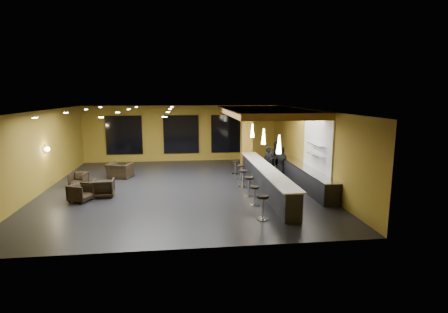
{
  "coord_description": "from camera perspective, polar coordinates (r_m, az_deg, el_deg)",
  "views": [
    {
      "loc": [
        0.06,
        -15.57,
        4.21
      ],
      "look_at": [
        2.0,
        0.5,
        1.3
      ],
      "focal_mm": 28.0,
      "sensor_mm": 36.0,
      "label": 1
    }
  ],
  "objects": [
    {
      "name": "window_center",
      "position": [
        22.15,
        -7.01,
        3.61
      ],
      "size": [
        2.2,
        0.06,
        2.4
      ],
      "primitive_type": "cube",
      "color": "black",
      "rests_on": "wall_back"
    },
    {
      "name": "column",
      "position": [
        19.65,
        3.7,
        2.98
      ],
      "size": [
        0.6,
        0.6,
        3.5
      ],
      "primitive_type": "cube",
      "color": "#A67A25",
      "rests_on": "floor"
    },
    {
      "name": "wall_front",
      "position": [
        9.34,
        -7.04,
        -5.14
      ],
      "size": [
        12.0,
        0.1,
        3.5
      ],
      "primitive_type": "cube",
      "color": "olive",
      "rests_on": "floor"
    },
    {
      "name": "armchair_d",
      "position": [
        18.51,
        -16.62,
        -2.2
      ],
      "size": [
        1.42,
        1.33,
        0.75
      ],
      "primitive_type": "imported",
      "rotation": [
        0.0,
        0.0,
        2.81
      ],
      "color": "black",
      "rests_on": "floor"
    },
    {
      "name": "wall_left",
      "position": [
        16.9,
        -27.99,
        0.63
      ],
      "size": [
        0.1,
        13.0,
        3.5
      ],
      "primitive_type": "cube",
      "color": "olive",
      "rests_on": "floor"
    },
    {
      "name": "bar_stool_2",
      "position": [
        14.52,
        4.09,
        -4.5
      ],
      "size": [
        0.42,
        0.42,
        0.83
      ],
      "rotation": [
        0.0,
        0.0,
        0.43
      ],
      "color": "silver",
      "rests_on": "floor"
    },
    {
      "name": "pendant_0",
      "position": [
        13.2,
        8.97,
        1.97
      ],
      "size": [
        0.2,
        0.2,
        0.7
      ],
      "primitive_type": "cone",
      "color": "white",
      "rests_on": "wood_soffit"
    },
    {
      "name": "prep_top",
      "position": [
        16.41,
        13.19,
        -1.77
      ],
      "size": [
        0.72,
        6.0,
        0.03
      ],
      "primitive_type": "cube",
      "color": "silver",
      "rests_on": "prep_counter"
    },
    {
      "name": "tile_backsplash",
      "position": [
        15.87,
        15.02,
        1.84
      ],
      "size": [
        0.06,
        3.2,
        2.4
      ],
      "primitive_type": "cube",
      "color": "white",
      "rests_on": "wall_right"
    },
    {
      "name": "armchair_a",
      "position": [
        15.01,
        -22.37,
        -5.48
      ],
      "size": [
        1.01,
        0.99,
        0.7
      ],
      "primitive_type": "imported",
      "rotation": [
        0.0,
        0.0,
        1.17
      ],
      "color": "black",
      "rests_on": "floor"
    },
    {
      "name": "window_right",
      "position": [
        22.34,
        0.72,
        3.74
      ],
      "size": [
        2.2,
        0.06,
        2.4
      ],
      "primitive_type": "cube",
      "color": "black",
      "rests_on": "wall_back"
    },
    {
      "name": "wall_right",
      "position": [
        16.86,
        14.01,
        1.5
      ],
      "size": [
        0.1,
        13.0,
        3.5
      ],
      "primitive_type": "cube",
      "color": "olive",
      "rests_on": "floor"
    },
    {
      "name": "wall_back",
      "position": [
        22.25,
        -7.01,
        3.77
      ],
      "size": [
        12.0,
        0.1,
        3.5
      ],
      "primitive_type": "cube",
      "color": "olive",
      "rests_on": "floor"
    },
    {
      "name": "staff_b",
      "position": [
        18.79,
        8.65,
        -0.18
      ],
      "size": [
        0.87,
        0.69,
        1.73
      ],
      "primitive_type": "imported",
      "rotation": [
        0.0,
        0.0,
        0.04
      ],
      "color": "black",
      "rests_on": "floor"
    },
    {
      "name": "armchair_b",
      "position": [
        15.34,
        -19.04,
        -4.85
      ],
      "size": [
        0.86,
        0.88,
        0.75
      ],
      "primitive_type": "imported",
      "rotation": [
        0.0,
        0.0,
        3.22
      ],
      "color": "black",
      "rests_on": "floor"
    },
    {
      "name": "bar_stool_4",
      "position": [
        17.19,
        2.74,
        -2.31
      ],
      "size": [
        0.39,
        0.39,
        0.77
      ],
      "rotation": [
        0.0,
        0.0,
        -0.43
      ],
      "color": "silver",
      "rests_on": "floor"
    },
    {
      "name": "wall_sconce",
      "position": [
        17.3,
        -26.9,
        1.08
      ],
      "size": [
        0.22,
        0.22,
        0.22
      ],
      "primitive_type": "sphere",
      "color": "#FFE5B2",
      "rests_on": "wall_left"
    },
    {
      "name": "prep_counter",
      "position": [
        16.51,
        13.13,
        -3.32
      ],
      "size": [
        0.7,
        6.0,
        0.86
      ],
      "primitive_type": "cube",
      "color": "black",
      "rests_on": "floor"
    },
    {
      "name": "bar_stool_3",
      "position": [
        15.91,
        3.12,
        -3.27
      ],
      "size": [
        0.4,
        0.4,
        0.8
      ],
      "rotation": [
        0.0,
        0.0,
        0.36
      ],
      "color": "silver",
      "rests_on": "floor"
    },
    {
      "name": "bar_counter",
      "position": [
        15.45,
        6.77,
        -3.77
      ],
      "size": [
        0.6,
        8.0,
        1.0
      ],
      "primitive_type": "cube",
      "color": "black",
      "rests_on": "floor"
    },
    {
      "name": "wall_shelf_lower",
      "position": [
        15.69,
        14.75,
        0.28
      ],
      "size": [
        0.3,
        1.5,
        0.03
      ],
      "primitive_type": "cube",
      "color": "silver",
      "rests_on": "wall_right"
    },
    {
      "name": "ceiling",
      "position": [
        15.58,
        -7.17,
        7.69
      ],
      "size": [
        12.0,
        13.0,
        0.1
      ],
      "primitive_type": "cube",
      "color": "black"
    },
    {
      "name": "staff_c",
      "position": [
        18.44,
        9.24,
        -0.68
      ],
      "size": [
        0.81,
        0.58,
        1.55
      ],
      "primitive_type": "imported",
      "rotation": [
        0.0,
        0.0,
        -0.13
      ],
      "color": "black",
      "rests_on": "floor"
    },
    {
      "name": "bar_stool_1",
      "position": [
        13.45,
        5.0,
        -5.96
      ],
      "size": [
        0.38,
        0.38,
        0.74
      ],
      "rotation": [
        0.0,
        0.0,
        0.11
      ],
      "color": "silver",
      "rests_on": "floor"
    },
    {
      "name": "window_left",
      "position": [
        22.43,
        -16.0,
        3.37
      ],
      "size": [
        2.2,
        0.06,
        2.4
      ],
      "primitive_type": "cube",
      "color": "black",
      "rests_on": "wall_back"
    },
    {
      "name": "bar_top",
      "position": [
        15.33,
        6.81,
        -1.86
      ],
      "size": [
        0.78,
        8.1,
        0.05
      ],
      "primitive_type": "cube",
      "color": "beige",
      "rests_on": "bar_counter"
    },
    {
      "name": "bar_stool_0",
      "position": [
        11.96,
        6.32,
        -7.73
      ],
      "size": [
        0.43,
        0.43,
        0.85
      ],
      "rotation": [
        0.0,
        0.0,
        -0.01
      ],
      "color": "silver",
      "rests_on": "floor"
    },
    {
      "name": "pendant_2",
      "position": [
        18.02,
        4.65,
        4.24
      ],
      "size": [
        0.2,
        0.2,
        0.7
      ],
      "primitive_type": "cone",
      "color": "white",
      "rests_on": "wood_soffit"
    },
    {
      "name": "armchair_c",
      "position": [
        17.44,
        -22.64,
        -3.47
      ],
      "size": [
        0.81,
        0.82,
        0.65
      ],
      "primitive_type": "imported",
      "rotation": [
        0.0,
        0.0,
        -0.17
      ],
      "color": "black",
      "rests_on": "floor"
    },
    {
      "name": "staff_a",
      "position": [
        17.81,
        7.27,
        -0.93
      ],
      "size": [
        0.67,
        0.53,
        1.6
      ],
      "primitive_type": "imported",
      "rotation": [
        0.0,
        0.0,
        -0.29
      ],
      "color": "black",
      "rests_on": "floor"
    },
    {
      "name": "floor",
      "position": [
        16.14,
        -6.88,
        -5.19
      ],
      "size": [
        12.0,
        13.0,
        0.1
      ],
      "primitive_type": "cube",
      "color": "black",
      "rests_on": "ground"
    },
    {
      "name": "wood_soffit",
      "position": [
        17.05,
        6.54,
        7.27
      ],
      "size": [
        3.6,
        8.0,
        0.28
      ],
      "primitive_type": "cube",
      "color": "#A87631",
      "rests_on": "ceiling"
    },
    {
      "name": "wall_shelf_upper",
      "position": [
        15.63,
        14.83,
        1.91
      ],
      "size": [
        0.3,
        1.5,
        0.03
      ],
      "primitive_type": "cube",
      "color": "silver",
      "rests_on": "wall_right"
    },
    {
      "name": "pendant_1",
      "position": [
        15.6,
        6.48,
        3.28
      ],
      "size": [
        0.2,
        0.2,
        0.7
      ],
      "primitive_type": "cone",
      "color": "white",
      "rests_on": "wood_soffit"
    },
    {
      "name": "bar_stool_5",
      "position": [
        18.48,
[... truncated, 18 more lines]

